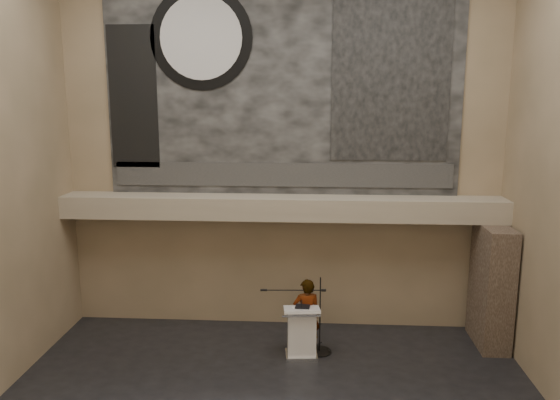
{
  "coord_description": "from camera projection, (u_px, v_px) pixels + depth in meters",
  "views": [
    {
      "loc": [
        0.73,
        -8.47,
        5.49
      ],
      "look_at": [
        0.0,
        3.2,
        3.2
      ],
      "focal_mm": 35.0,
      "sensor_mm": 36.0,
      "label": 1
    }
  ],
  "objects": [
    {
      "name": "speaker_person",
      "position": [
        307.0,
        315.0,
        11.7
      ],
      "size": [
        0.64,
        0.47,
        1.62
      ],
      "primitive_type": "imported",
      "rotation": [
        0.0,
        0.0,
        3.28
      ],
      "color": "silver",
      "rests_on": "floor"
    },
    {
      "name": "banner_clock_face",
      "position": [
        201.0,
        38.0,
        12.05
      ],
      "size": [
        1.84,
        0.02,
        1.84
      ],
      "primitive_type": "cylinder",
      "rotation": [
        1.57,
        0.0,
        0.0
      ],
      "color": "silver",
      "rests_on": "banner"
    },
    {
      "name": "mic_stand",
      "position": [
        317.0,
        341.0,
        11.74
      ],
      "size": [
        1.52,
        0.52,
        1.69
      ],
      "rotation": [
        0.0,
        0.0,
        0.05
      ],
      "color": "black",
      "rests_on": "floor"
    },
    {
      "name": "wall_front",
      "position": [
        227.0,
        241.0,
        4.67
      ],
      "size": [
        10.0,
        0.02,
        8.5
      ],
      "primitive_type": "cube",
      "color": "#7A694D",
      "rests_on": "floor"
    },
    {
      "name": "wall_back",
      "position": [
        282.0,
        148.0,
        12.5
      ],
      "size": [
        10.0,
        0.02,
        8.5
      ],
      "primitive_type": "cube",
      "color": "#7A694D",
      "rests_on": "floor"
    },
    {
      "name": "binder",
      "position": [
        303.0,
        307.0,
        11.37
      ],
      "size": [
        0.32,
        0.27,
        0.04
      ],
      "primitive_type": "cube",
      "rotation": [
        0.0,
        0.0,
        -0.1
      ],
      "color": "black",
      "rests_on": "lectern"
    },
    {
      "name": "banner_brick_print",
      "position": [
        133.0,
        97.0,
        12.42
      ],
      "size": [
        1.1,
        0.02,
        3.2
      ],
      "primitive_type": "cube",
      "color": "black",
      "rests_on": "banner"
    },
    {
      "name": "stone_pier",
      "position": [
        491.0,
        286.0,
        11.94
      ],
      "size": [
        0.6,
        1.4,
        2.7
      ],
      "primitive_type": "cube",
      "color": "#3F3026",
      "rests_on": "floor"
    },
    {
      "name": "banner_clock_rim",
      "position": [
        201.0,
        38.0,
        12.07
      ],
      "size": [
        2.3,
        0.02,
        2.3
      ],
      "primitive_type": "cylinder",
      "rotation": [
        1.57,
        0.0,
        0.0
      ],
      "color": "black",
      "rests_on": "banner"
    },
    {
      "name": "lectern",
      "position": [
        302.0,
        332.0,
        11.46
      ],
      "size": [
        0.79,
        0.6,
        1.14
      ],
      "rotation": [
        0.0,
        0.0,
        0.09
      ],
      "color": "silver",
      "rests_on": "floor"
    },
    {
      "name": "banner",
      "position": [
        282.0,
        84.0,
        12.19
      ],
      "size": [
        8.0,
        0.05,
        5.0
      ],
      "primitive_type": "cube",
      "color": "black",
      "rests_on": "wall_back"
    },
    {
      "name": "sprinkler_right",
      "position": [
        365.0,
        221.0,
        12.25
      ],
      "size": [
        0.04,
        0.04,
        0.06
      ],
      "primitive_type": "cylinder",
      "color": "#B2893D",
      "rests_on": "soffit"
    },
    {
      "name": "soffit",
      "position": [
        281.0,
        207.0,
        12.36
      ],
      "size": [
        10.0,
        0.8,
        0.5
      ],
      "primitive_type": "cube",
      "color": "gray",
      "rests_on": "wall_back"
    },
    {
      "name": "banner_text_strip",
      "position": [
        282.0,
        175.0,
        12.55
      ],
      "size": [
        7.76,
        0.02,
        0.55
      ],
      "primitive_type": "cube",
      "color": "#2D2D2D",
      "rests_on": "banner"
    },
    {
      "name": "sprinkler_left",
      "position": [
        211.0,
        219.0,
        12.46
      ],
      "size": [
        0.04,
        0.04,
        0.06
      ],
      "primitive_type": "cylinder",
      "color": "#B2893D",
      "rests_on": "soffit"
    },
    {
      "name": "papers",
      "position": [
        298.0,
        309.0,
        11.31
      ],
      "size": [
        0.28,
        0.33,
        0.0
      ],
      "primitive_type": "cube",
      "rotation": [
        0.0,
        0.0,
        0.36
      ],
      "color": "white",
      "rests_on": "lectern"
    },
    {
      "name": "banner_building_print",
      "position": [
        391.0,
        79.0,
        11.99
      ],
      "size": [
        2.6,
        0.02,
        3.6
      ],
      "primitive_type": "cube",
      "color": "black",
      "rests_on": "banner"
    }
  ]
}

